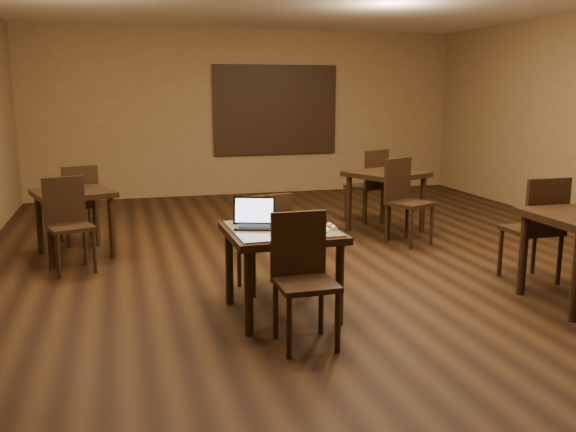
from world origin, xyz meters
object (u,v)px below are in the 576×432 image
object	(u,v)px
chair_main_far	(267,237)
other_table_b_chair_far	(79,200)
other_table_b	(73,202)
tiled_table	(282,240)
other_table_a_chair_far	(370,182)
other_table_a	(386,182)
chair_main_near	(303,271)
pizza_pan	(288,221)
other_table_a_chair_near	(404,196)
other_table_b_chair_near	(68,219)
other_table_c_chair_far	(538,224)
laptop	(256,219)

from	to	relation	value
chair_main_far	other_table_b_chair_far	bearing A→B (deg)	-64.79
other_table_b	chair_main_far	bearing A→B (deg)	-62.88
tiled_table	other_table_a_chair_far	world-z (taller)	other_table_a_chair_far
tiled_table	other_table_a	world-z (taller)	other_table_a
chair_main_far	chair_main_near	bearing A→B (deg)	77.89
other_table_a	other_table_b	world-z (taller)	other_table_a
tiled_table	chair_main_far	bearing A→B (deg)	87.14
pizza_pan	other_table_a_chair_near	world-z (taller)	other_table_a_chair_near
tiled_table	other_table_b	bearing A→B (deg)	124.98
other_table_b_chair_near	other_table_c_chair_far	world-z (taller)	other_table_c_chair_far
chair_main_far	other_table_a	size ratio (longest dim) A/B	0.82
tiled_table	chair_main_near	world-z (taller)	chair_main_near
other_table_a_chair_near	other_table_a_chair_far	xyz separation A→B (m)	(0.08, 1.26, 0.00)
other_table_a_chair_near	other_table_b_chair_near	distance (m)	4.00
other_table_b_chair_near	other_table_b_chair_far	size ratio (longest dim) A/B	1.00
other_table_a	tiled_table	bearing A→B (deg)	-153.33
other_table_b	other_table_b_chair_far	xyz separation A→B (m)	(0.03, 0.59, -0.08)
other_table_c_chair_far	laptop	bearing A→B (deg)	1.88
chair_main_near	other_table_b_chair_near	size ratio (longest dim) A/B	1.00
chair_main_far	other_table_a_chair_near	distance (m)	2.56
chair_main_near	other_table_c_chair_far	distance (m)	2.78
laptop	pizza_pan	size ratio (longest dim) A/B	1.04
other_table_a_chair_near	tiled_table	bearing A→B (deg)	-160.47
tiled_table	other_table_a	xyz separation A→B (m)	(2.18, 2.68, 0.03)
chair_main_near	other_table_a_chair_far	xyz separation A→B (m)	(2.22, 3.92, 0.04)
tiled_table	other_table_b_chair_near	xyz separation A→B (m)	(-1.85, 1.90, -0.10)
tiled_table	other_table_a_chair_near	size ratio (longest dim) A/B	0.88
other_table_a	other_table_b_chair_near	distance (m)	4.11
tiled_table	chair_main_near	xyz separation A→B (m)	(-0.00, -0.61, -0.10)
other_table_b_chair_near	other_table_c_chair_far	size ratio (longest dim) A/B	0.93
tiled_table	other_table_b_chair_near	distance (m)	2.65
other_table_a_chair_near	other_table_a_chair_far	distance (m)	1.26
chair_main_far	other_table_b_chair_far	size ratio (longest dim) A/B	0.96
tiled_table	other_table_c_chair_far	distance (m)	2.67
tiled_table	chair_main_near	size ratio (longest dim) A/B	0.94
laptop	other_table_a_chair_near	bearing A→B (deg)	58.48
other_table_b_chair_far	other_table_b_chair_near	bearing A→B (deg)	69.94
chair_main_far	other_table_b	world-z (taller)	chair_main_far
other_table_b	laptop	bearing A→B (deg)	-73.13
chair_main_near	other_table_b	distance (m)	3.60
chair_main_near	other_table_a_chair_far	distance (m)	4.51
pizza_pan	laptop	bearing A→B (deg)	-157.40
other_table_b	other_table_c_chair_far	bearing A→B (deg)	-44.87
chair_main_far	other_table_a_chair_far	bearing A→B (deg)	-140.58
pizza_pan	other_table_b_chair_far	distance (m)	3.43
chair_main_far	other_table_b_chair_near	xyz separation A→B (m)	(-1.87, 1.28, 0.02)
laptop	other_table_a	distance (m)	3.51
other_table_a_chair_far	other_table_b_chair_far	bearing A→B (deg)	-20.79
chair_main_near	other_table_b_chair_near	xyz separation A→B (m)	(-1.85, 2.51, -0.00)
tiled_table	chair_main_near	bearing A→B (deg)	-91.41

